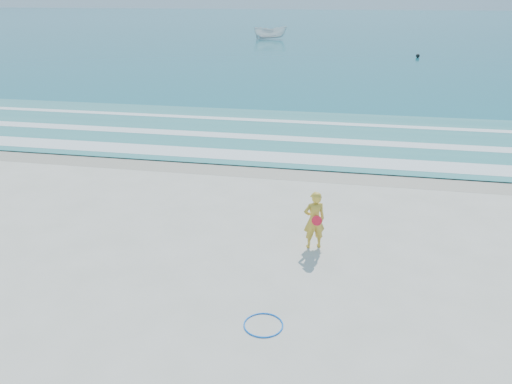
# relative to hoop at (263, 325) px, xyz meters

# --- Properties ---
(ground) EXTENTS (400.00, 400.00, 0.00)m
(ground) POSITION_rel_hoop_xyz_m (-1.64, 0.82, -0.02)
(ground) COLOR silver
(ground) RESTS_ON ground
(wet_sand) EXTENTS (400.00, 2.40, 0.00)m
(wet_sand) POSITION_rel_hoop_xyz_m (-1.64, 9.82, -0.01)
(wet_sand) COLOR #B2A893
(wet_sand) RESTS_ON ground
(ocean) EXTENTS (400.00, 190.00, 0.04)m
(ocean) POSITION_rel_hoop_xyz_m (-1.64, 105.82, 0.00)
(ocean) COLOR #19727F
(ocean) RESTS_ON ground
(shallow) EXTENTS (400.00, 10.00, 0.01)m
(shallow) POSITION_rel_hoop_xyz_m (-1.64, 14.82, 0.03)
(shallow) COLOR #59B7AD
(shallow) RESTS_ON ocean
(foam_near) EXTENTS (400.00, 1.40, 0.01)m
(foam_near) POSITION_rel_hoop_xyz_m (-1.64, 11.12, 0.04)
(foam_near) COLOR white
(foam_near) RESTS_ON shallow
(foam_mid) EXTENTS (400.00, 0.90, 0.01)m
(foam_mid) POSITION_rel_hoop_xyz_m (-1.64, 14.02, 0.04)
(foam_mid) COLOR white
(foam_mid) RESTS_ON shallow
(foam_far) EXTENTS (400.00, 0.60, 0.01)m
(foam_far) POSITION_rel_hoop_xyz_m (-1.64, 17.32, 0.04)
(foam_far) COLOR white
(foam_far) RESTS_ON shallow
(hoop) EXTENTS (1.08, 1.08, 0.03)m
(hoop) POSITION_rel_hoop_xyz_m (0.00, 0.00, 0.00)
(hoop) COLOR #0D6EF3
(hoop) RESTS_ON ground
(boat) EXTENTS (4.97, 2.52, 1.83)m
(boat) POSITION_rel_hoop_xyz_m (-10.94, 66.23, 0.94)
(boat) COLOR silver
(boat) RESTS_ON ocean
(buoy) EXTENTS (0.40, 0.40, 0.40)m
(buoy) POSITION_rel_hoop_xyz_m (7.84, 47.40, 0.23)
(buoy) COLOR black
(buoy) RESTS_ON ocean
(woman) EXTENTS (0.69, 0.57, 1.61)m
(woman) POSITION_rel_hoop_xyz_m (0.71, 3.64, 0.79)
(woman) COLOR gold
(woman) RESTS_ON ground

